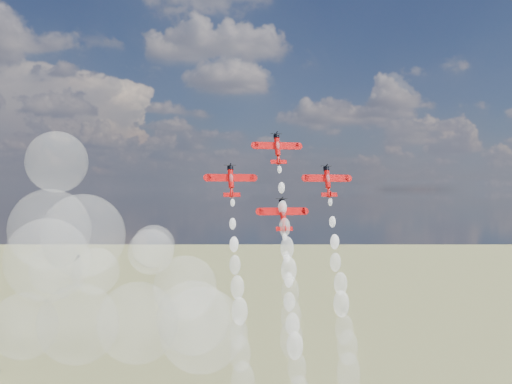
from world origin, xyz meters
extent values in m
cylinder|color=#BA0909|center=(4.12, 17.17, 102.69)|extent=(1.30, 2.74, 4.98)
cylinder|color=black|center=(4.12, 17.99, 105.15)|extent=(1.48, 1.70, 1.34)
cube|color=#BA0909|center=(4.12, 17.57, 102.85)|extent=(11.29, 0.77, 1.82)
cube|color=white|center=(1.07, 17.67, 102.82)|extent=(4.44, 0.19, 0.49)
cube|color=white|center=(7.18, 17.67, 102.82)|extent=(4.44, 0.19, 0.49)
cube|color=#BA0909|center=(4.12, 15.74, 98.78)|extent=(4.07, 0.42, 1.00)
cube|color=#BA0909|center=(4.12, 15.02, 98.82)|extent=(0.13, 1.87, 1.64)
ellipsoid|color=silver|center=(4.12, 16.66, 102.76)|extent=(1.02, 1.58, 2.46)
cone|color=#BA0909|center=(4.12, 16.06, 99.45)|extent=(1.30, 1.99, 2.69)
cylinder|color=#BA0909|center=(-8.03, 14.51, 94.61)|extent=(1.30, 2.74, 4.98)
cylinder|color=black|center=(-8.03, 15.32, 97.07)|extent=(1.48, 1.70, 1.34)
cube|color=#BA0909|center=(-8.03, 14.90, 94.77)|extent=(11.29, 0.77, 1.82)
cube|color=white|center=(-11.09, 15.01, 94.74)|extent=(4.44, 0.19, 0.49)
cube|color=white|center=(-4.98, 15.01, 94.74)|extent=(4.44, 0.19, 0.49)
cube|color=#BA0909|center=(-8.03, 13.07, 90.70)|extent=(4.07, 0.42, 1.00)
cube|color=#BA0909|center=(-8.03, 12.35, 90.74)|extent=(0.13, 1.87, 1.64)
ellipsoid|color=silver|center=(-8.03, 13.99, 94.68)|extent=(1.02, 1.58, 2.46)
cone|color=#BA0909|center=(-8.03, 13.39, 91.37)|extent=(1.30, 1.99, 2.69)
cylinder|color=#BA0909|center=(16.28, 14.51, 94.61)|extent=(1.30, 2.74, 4.98)
cylinder|color=black|center=(16.28, 15.32, 97.07)|extent=(1.48, 1.70, 1.34)
cube|color=#BA0909|center=(16.28, 14.90, 94.77)|extent=(11.29, 0.77, 1.82)
cube|color=white|center=(13.22, 15.01, 94.74)|extent=(4.44, 0.19, 0.49)
cube|color=white|center=(19.33, 15.01, 94.74)|extent=(4.44, 0.19, 0.49)
cube|color=#BA0909|center=(16.28, 13.07, 90.70)|extent=(4.07, 0.42, 1.00)
cube|color=#BA0909|center=(16.28, 12.35, 90.74)|extent=(0.13, 1.87, 1.64)
ellipsoid|color=silver|center=(16.28, 13.99, 94.68)|extent=(1.02, 1.58, 2.46)
cone|color=#BA0909|center=(16.28, 13.39, 91.37)|extent=(1.30, 1.99, 2.69)
cylinder|color=#BA0909|center=(4.12, 11.84, 86.53)|extent=(1.30, 2.74, 4.98)
cylinder|color=black|center=(4.12, 12.65, 88.99)|extent=(1.48, 1.70, 1.34)
cube|color=#BA0909|center=(4.12, 12.23, 86.69)|extent=(11.29, 0.77, 1.82)
cube|color=white|center=(1.07, 12.34, 86.66)|extent=(4.44, 0.19, 0.49)
cube|color=white|center=(7.18, 12.34, 86.66)|extent=(4.44, 0.19, 0.49)
cube|color=#BA0909|center=(4.12, 10.40, 82.62)|extent=(4.07, 0.42, 1.00)
cube|color=#BA0909|center=(4.12, 9.68, 82.66)|extent=(0.13, 1.87, 1.64)
ellipsoid|color=silver|center=(4.12, 11.32, 86.60)|extent=(1.02, 1.58, 2.46)
cone|color=#BA0909|center=(4.12, 10.72, 83.29)|extent=(1.30, 1.99, 2.69)
sphere|color=white|center=(4.20, 15.17, 96.82)|extent=(1.05, 1.05, 1.05)
sphere|color=white|center=(4.31, 13.73, 92.37)|extent=(1.56, 1.56, 1.56)
sphere|color=white|center=(4.17, 12.33, 87.57)|extent=(2.08, 2.08, 2.08)
sphere|color=white|center=(4.31, 10.73, 82.96)|extent=(2.59, 2.59, 2.59)
sphere|color=white|center=(4.46, 9.04, 78.18)|extent=(3.10, 3.10, 3.10)
sphere|color=white|center=(4.48, 7.64, 73.16)|extent=(3.61, 3.61, 3.61)
sphere|color=white|center=(4.38, 6.05, 68.34)|extent=(4.12, 4.12, 4.12)
sphere|color=white|center=(3.98, 4.01, 63.19)|extent=(4.63, 4.63, 4.63)
sphere|color=white|center=(3.63, 2.36, 58.41)|extent=(5.14, 5.14, 5.14)
sphere|color=white|center=(-7.96, 12.51, 88.83)|extent=(1.05, 1.05, 1.05)
sphere|color=white|center=(-8.21, 11.05, 83.94)|extent=(1.56, 1.56, 1.56)
sphere|color=white|center=(-8.13, 9.71, 79.23)|extent=(2.08, 2.08, 2.08)
sphere|color=white|center=(-8.27, 7.71, 74.74)|extent=(2.59, 2.59, 2.59)
sphere|color=white|center=(-7.96, 6.29, 69.83)|extent=(3.10, 3.10, 3.10)
sphere|color=white|center=(-7.73, 4.73, 64.70)|extent=(3.61, 3.61, 3.61)
sphere|color=white|center=(-8.32, 2.74, 60.08)|extent=(4.12, 4.12, 4.12)
sphere|color=white|center=(-8.16, 1.74, 55.95)|extent=(4.63, 4.63, 4.63)
sphere|color=white|center=(-7.99, -0.56, 50.46)|extent=(5.14, 5.14, 5.14)
sphere|color=white|center=(16.38, 12.69, 88.86)|extent=(1.05, 1.05, 1.05)
sphere|color=white|center=(16.43, 11.20, 84.10)|extent=(1.56, 1.56, 1.56)
sphere|color=white|center=(16.49, 9.71, 79.37)|extent=(2.08, 2.08, 2.08)
sphere|color=white|center=(15.99, 7.79, 74.69)|extent=(2.59, 2.59, 2.59)
sphere|color=white|center=(16.64, 6.11, 69.88)|extent=(3.10, 3.10, 3.10)
sphere|color=white|center=(16.38, 4.88, 65.36)|extent=(3.61, 3.61, 3.61)
sphere|color=white|center=(16.46, 3.17, 59.77)|extent=(4.12, 4.12, 4.12)
sphere|color=white|center=(16.70, 1.70, 56.00)|extent=(4.63, 4.63, 4.63)
sphere|color=white|center=(16.05, -0.58, 50.98)|extent=(5.14, 5.14, 5.14)
sphere|color=white|center=(4.12, 10.06, 80.77)|extent=(1.05, 1.05, 1.05)
sphere|color=white|center=(4.14, 8.29, 76.09)|extent=(1.56, 1.56, 1.56)
sphere|color=white|center=(4.31, 6.99, 71.01)|extent=(2.08, 2.08, 2.08)
sphere|color=white|center=(3.90, 5.16, 66.25)|extent=(2.59, 2.59, 2.59)
sphere|color=white|center=(4.31, 3.73, 61.35)|extent=(3.10, 3.10, 3.10)
sphere|color=white|center=(4.26, 1.77, 57.03)|extent=(3.61, 3.61, 3.61)
sphere|color=white|center=(4.35, 0.39, 52.43)|extent=(4.12, 4.12, 4.12)
sphere|color=white|center=(-48.30, 18.71, 98.35)|extent=(14.27, 14.27, 14.27)
sphere|color=white|center=(-29.69, 29.52, 57.72)|extent=(20.89, 20.89, 20.89)
sphere|color=white|center=(-14.60, 17.89, 57.77)|extent=(20.83, 20.83, 20.83)
sphere|color=white|center=(-39.66, 19.69, 72.58)|extent=(11.20, 11.20, 11.20)
sphere|color=white|center=(-26.66, 22.17, 76.65)|extent=(11.20, 11.20, 11.20)
sphere|color=white|center=(-43.36, 32.88, 80.13)|extent=(21.40, 21.40, 21.40)
sphere|color=white|center=(-52.55, 36.16, 73.64)|extent=(21.82, 21.82, 21.82)
sphere|color=white|center=(-49.98, 31.56, 72.02)|extent=(13.21, 13.21, 13.21)
sphere|color=white|center=(-50.36, 23.11, 82.44)|extent=(19.35, 19.35, 19.35)
sphere|color=white|center=(-57.95, 34.68, 57.13)|extent=(17.00, 17.00, 17.00)
sphere|color=white|center=(-17.32, 31.46, 66.06)|extent=(16.91, 16.91, 16.91)
sphere|color=white|center=(-15.47, 29.12, 58.47)|extent=(19.30, 19.30, 19.30)
sphere|color=white|center=(-25.69, 28.57, 77.35)|extent=(11.03, 11.03, 11.03)
sphere|color=white|center=(-44.38, 29.29, 58.23)|extent=(20.29, 20.29, 20.29)
camera|label=1|loc=(-32.58, -126.72, 91.93)|focal=42.00mm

